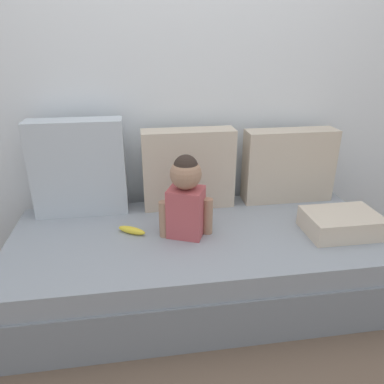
{
  "coord_description": "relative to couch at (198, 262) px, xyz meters",
  "views": [
    {
      "loc": [
        -0.3,
        -1.77,
        1.41
      ],
      "look_at": [
        -0.03,
        0.0,
        0.64
      ],
      "focal_mm": 34.15,
      "sensor_mm": 36.0,
      "label": 1
    }
  ],
  "objects": [
    {
      "name": "throw_pillow_left",
      "position": [
        -0.66,
        0.37,
        0.49
      ],
      "size": [
        0.55,
        0.16,
        0.58
      ],
      "primitive_type": "cube",
      "color": "#B2BCC6",
      "rests_on": "couch"
    },
    {
      "name": "toddler",
      "position": [
        -0.07,
        -0.01,
        0.43
      ],
      "size": [
        0.3,
        0.21,
        0.46
      ],
      "color": "#B24C51",
      "rests_on": "couch"
    },
    {
      "name": "back_wall",
      "position": [
        0.0,
        0.6,
        0.97
      ],
      "size": [
        5.34,
        0.1,
        2.32
      ],
      "primitive_type": "cube",
      "color": "silver",
      "rests_on": "ground"
    },
    {
      "name": "throw_pillow_right",
      "position": [
        0.66,
        0.37,
        0.44
      ],
      "size": [
        0.59,
        0.16,
        0.47
      ],
      "primitive_type": "cube",
      "color": "#C1B29E",
      "rests_on": "couch"
    },
    {
      "name": "ground_plane",
      "position": [
        0.0,
        0.0,
        -0.19
      ],
      "size": [
        12.0,
        12.0,
        0.0
      ],
      "primitive_type": "plane",
      "color": "brown"
    },
    {
      "name": "throw_pillow_center",
      "position": [
        0.0,
        0.37,
        0.45
      ],
      "size": [
        0.57,
        0.16,
        0.5
      ],
      "primitive_type": "cube",
      "color": "#C1B29E",
      "rests_on": "couch"
    },
    {
      "name": "folded_blanket",
      "position": [
        0.79,
        -0.12,
        0.26
      ],
      "size": [
        0.4,
        0.28,
        0.12
      ],
      "primitive_type": "cube",
      "color": "beige",
      "rests_on": "couch"
    },
    {
      "name": "couch",
      "position": [
        0.0,
        0.0,
        0.0
      ],
      "size": [
        2.14,
        0.94,
        0.39
      ],
      "color": "gray",
      "rests_on": "ground"
    },
    {
      "name": "banana",
      "position": [
        -0.37,
        0.05,
        0.22
      ],
      "size": [
        0.17,
        0.13,
        0.04
      ],
      "primitive_type": "ellipsoid",
      "rotation": [
        0.0,
        0.0,
        -0.56
      ],
      "color": "yellow",
      "rests_on": "couch"
    }
  ]
}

